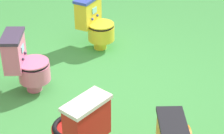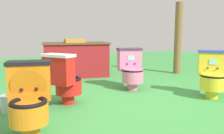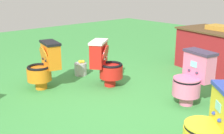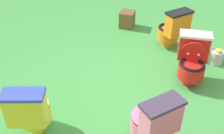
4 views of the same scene
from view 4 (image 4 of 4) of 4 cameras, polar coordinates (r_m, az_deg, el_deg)
The scene contains 7 objects.
ground at distance 3.79m, azimuth 4.53°, elevation -5.58°, with size 14.00×14.00×0.00m, color #429947.
toilet_yellow at distance 3.12m, azimuth -16.79°, elevation -8.96°, with size 0.63×0.63×0.73m.
toilet_pink at distance 2.92m, azimuth 8.63°, elevation -11.34°, with size 0.50×0.57×0.73m.
toilet_red at distance 3.95m, azimuth 16.62°, elevation 1.57°, with size 0.63×0.62×0.73m.
toilet_orange at distance 4.70m, azimuth 12.68°, elevation 7.90°, with size 0.50×0.57×0.73m.
small_crate at distance 5.44m, azimuth 3.22°, elevation 10.06°, with size 0.29×0.27×0.32m, color brown.
lemon_bucket at distance 4.62m, azimuth 21.20°, elevation 2.02°, with size 0.22×0.22×0.28m.
Camera 4 is at (2.13, 1.93, 2.47)m, focal length 43.21 mm.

